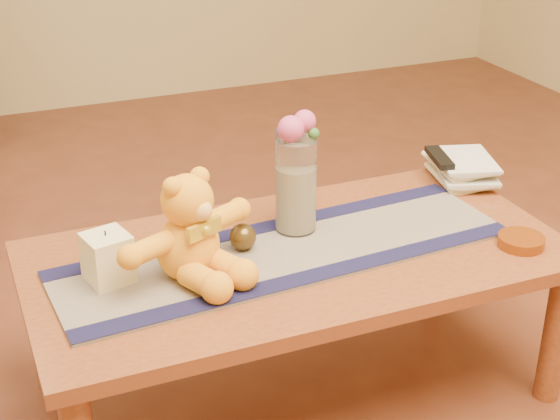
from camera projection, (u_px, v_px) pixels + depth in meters
name	position (u px, v px, depth m)	size (l,w,h in m)	color
floor	(296.00, 390.00, 2.38)	(5.50, 5.50, 0.00)	#572819
coffee_table_top	(298.00, 258.00, 2.19)	(1.40, 0.70, 0.04)	brown
table_leg_fr	(556.00, 335.00, 2.27)	(0.07, 0.07, 0.41)	brown
table_leg_bl	(42.00, 326.00, 2.31)	(0.07, 0.07, 0.41)	brown
table_leg_br	(440.00, 242.00, 2.75)	(0.07, 0.07, 0.41)	brown
persian_runner	(286.00, 252.00, 2.17)	(1.20, 0.35, 0.01)	#1F1844
runner_border_near	(312.00, 276.00, 2.05)	(1.20, 0.06, 0.00)	#121236
runner_border_far	(262.00, 228.00, 2.29)	(1.20, 0.06, 0.00)	#121236
teddy_bear	(187.00, 226.00, 2.02)	(0.37, 0.31, 0.25)	orange
pillar_candle	(108.00, 258.00, 2.01)	(0.10, 0.10, 0.12)	beige
candle_wick	(105.00, 233.00, 1.98)	(0.00, 0.00, 0.01)	black
glass_vase	(296.00, 185.00, 2.23)	(0.11, 0.11, 0.26)	silver
potpourri_fill	(296.00, 198.00, 2.24)	(0.09, 0.09, 0.18)	beige
rose_left	(291.00, 129.00, 2.14)	(0.07, 0.07, 0.07)	#C5457E
rose_right	(305.00, 121.00, 2.16)	(0.06, 0.06, 0.06)	#C5457E
blue_flower_back	(295.00, 125.00, 2.19)	(0.04, 0.04, 0.04)	#4B4FA3
blue_flower_side	(283.00, 131.00, 2.17)	(0.04, 0.04, 0.04)	#4B4FA3
leaf_sprig	(314.00, 133.00, 2.16)	(0.03, 0.03, 0.03)	#33662D
bronze_ball	(243.00, 237.00, 2.16)	(0.07, 0.07, 0.07)	#453417
book_bottom	(436.00, 179.00, 2.58)	(0.17, 0.22, 0.02)	#F7ECBF
book_lower	(439.00, 173.00, 2.57)	(0.16, 0.22, 0.02)	#F7ECBF
book_upper	(435.00, 167.00, 2.57)	(0.17, 0.22, 0.02)	#F7ECBF
book_top	(439.00, 162.00, 2.56)	(0.16, 0.22, 0.02)	#F7ECBF
tv_remote	(439.00, 158.00, 2.54)	(0.04, 0.16, 0.02)	black
amber_dish	(521.00, 241.00, 2.20)	(0.12, 0.12, 0.03)	#BF5914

